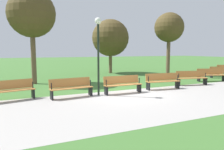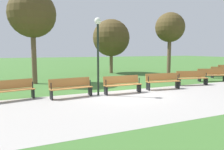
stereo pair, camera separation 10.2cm
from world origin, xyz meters
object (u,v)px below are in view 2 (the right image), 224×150
Objects in this scene: bench_5 at (122,84)px; bench_6 at (71,87)px; tree_1 at (170,28)px; bench_1 at (224,72)px; bench_7 at (10,90)px; bench_4 at (163,81)px; tree_2 at (32,14)px; lamp_post at (98,41)px; bench_3 at (192,77)px; bench_2 at (212,75)px; tree_3 at (111,38)px.

bench_5 is 0.98× the size of bench_6.
bench_1 is at bearing 120.78° from tree_1.
bench_7 is at bearing 23.18° from tree_1.
bench_4 is 0.34× the size of tree_2.
tree_1 is at bearing -146.13° from lamp_post.
lamp_post reaches higher than bench_5.
bench_7 is 4.47m from lamp_post.
bench_7 is at bearing 12.40° from bench_3.
bench_7 is 0.55× the size of lamp_post.
bench_1 is at bearing -176.95° from bench_6.
bench_6 is 0.55× the size of lamp_post.
bench_3 is at bearing -164.56° from bench_4.
bench_5 is 5.22m from bench_7.
bench_6 is at bearing 29.87° from tree_1.
tree_2 is at bearing -14.46° from bench_3.
bench_1 and bench_2 have the same top height.
bench_7 is (12.90, 0.69, 0.00)m from bench_2.
tree_3 is at bearing -116.96° from lamp_post.
tree_3 reaches higher than bench_3.
tree_3 reaches higher than bench_1.
bench_3 is at bearing 34.00° from bench_2.
bench_1 is 5.88m from tree_1.
bench_3 is at bearing 43.29° from bench_1.
tree_3 reaches higher than bench_6.
bench_2 is at bearing 88.83° from tree_1.
bench_5 is at bearing 18.56° from bench_3.
tree_3 is (4.34, -7.94, 2.88)m from bench_2.
bench_7 is at bearing 74.01° from tree_2.
lamp_post is (-1.31, 0.13, 2.13)m from bench_6.
bench_1 is at bearing -158.39° from bench_4.
bench_3 is 9.29m from tree_3.
tree_3 is at bearing -129.64° from bench_6.
bench_4 is 8.76m from tree_1.
bench_4 is 1.02× the size of bench_5.
bench_4 is at bearing 49.02° from tree_1.
bench_6 is 0.34× the size of tree_2.
bench_4 is 5.22m from bench_6.
bench_5 is 2.61m from bench_6.
bench_6 is (7.80, 0.42, 0.00)m from bench_3.
bench_3 is 0.40× the size of tree_3.
bench_3 is 7.81m from bench_6.
bench_1 is at bearing -139.83° from bench_2.
tree_1 is 5.46m from tree_3.
bench_4 is 1.00× the size of bench_6.
tree_2 is 6.04m from lamp_post.
bench_3 is 10.38m from bench_7.
tree_3 is (-7.24, -4.05, -1.10)m from tree_2.
lamp_post is (9.11, 6.11, -1.59)m from tree_1.
tree_1 is (-5.20, -5.99, 3.72)m from bench_4.
bench_2 and bench_3 have the same top height.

